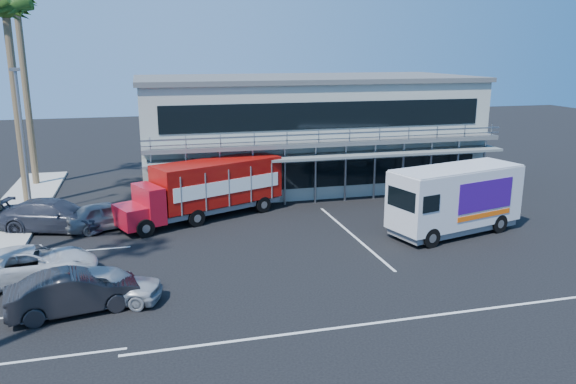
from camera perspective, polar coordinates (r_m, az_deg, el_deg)
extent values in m
plane|color=black|center=(25.04, 4.74, -6.85)|extent=(120.00, 120.00, 0.00)
cube|color=#A5A99B|center=(38.96, 1.71, 6.10)|extent=(22.00, 10.00, 7.00)
cube|color=#515454|center=(38.62, 1.75, 11.47)|extent=(22.40, 10.40, 0.30)
cube|color=#515454|center=(33.67, 4.40, 4.96)|extent=(22.00, 1.20, 0.25)
cube|color=gray|center=(33.08, 4.73, 5.67)|extent=(22.00, 0.08, 0.90)
cube|color=slate|center=(33.51, 4.55, 3.70)|extent=(22.00, 1.80, 0.15)
cube|color=black|center=(34.58, 4.03, 1.84)|extent=(20.00, 0.06, 1.60)
cube|color=black|center=(34.00, 4.13, 7.78)|extent=(20.00, 0.06, 1.60)
cylinder|color=brown|center=(35.84, -25.78, 7.23)|extent=(0.44, 0.44, 11.00)
sphere|color=#1A3C11|center=(35.74, -26.79, 16.31)|extent=(1.10, 1.10, 1.10)
cylinder|color=brown|center=(41.25, -25.01, 8.74)|extent=(0.44, 0.44, 12.00)
cylinder|color=gray|center=(33.97, -25.29, 4.41)|extent=(0.14, 0.14, 8.00)
cube|color=gray|center=(33.62, -26.02, 11.13)|extent=(0.50, 0.25, 0.18)
cube|color=#A50D1C|center=(29.22, -15.63, -2.40)|extent=(1.94, 2.34, 1.07)
cube|color=#A50D1C|center=(29.46, -13.94, -1.17)|extent=(1.71, 2.40, 1.87)
cube|color=black|center=(29.32, -14.00, -0.16)|extent=(0.79, 1.76, 0.62)
cube|color=#961109|center=(31.14, -7.13, 1.07)|extent=(7.43, 4.88, 2.32)
cube|color=slate|center=(31.48, -7.05, -1.38)|extent=(7.30, 4.58, 0.27)
cube|color=white|center=(30.23, -6.02, 0.53)|extent=(6.04, 2.64, 0.76)
cube|color=white|center=(32.11, -8.17, 1.27)|extent=(6.04, 2.64, 0.76)
cylinder|color=black|center=(28.57, -14.31, -3.59)|extent=(0.96, 0.63, 0.93)
cylinder|color=black|center=(30.31, -15.83, -2.67)|extent=(0.96, 0.63, 0.93)
cylinder|color=black|center=(29.76, -9.30, -2.61)|extent=(0.96, 0.63, 0.93)
cylinder|color=black|center=(31.43, -11.04, -1.79)|extent=(0.96, 0.63, 0.93)
cylinder|color=black|center=(31.94, -2.57, -1.27)|extent=(0.96, 0.63, 0.93)
cylinder|color=black|center=(33.51, -4.53, -0.57)|extent=(0.96, 0.63, 0.93)
cube|color=silver|center=(29.12, 16.63, -0.39)|extent=(7.33, 4.04, 2.78)
cube|color=slate|center=(29.53, 16.43, -3.29)|extent=(7.00, 3.74, 0.35)
cube|color=black|center=(26.73, 11.47, -0.69)|extent=(0.55, 1.91, 0.94)
cube|color=silver|center=(28.81, 16.83, 2.34)|extent=(7.18, 3.96, 0.08)
cube|color=#370D77|center=(28.85, 19.47, -0.34)|extent=(3.47, 0.92, 1.49)
cube|color=#370D77|center=(30.44, 16.10, 0.65)|extent=(3.47, 0.92, 1.49)
cube|color=#F2590C|center=(29.10, 19.32, -2.24)|extent=(3.47, 0.91, 0.25)
cylinder|color=black|center=(27.11, 14.30, -4.52)|extent=(0.99, 0.51, 0.95)
cylinder|color=black|center=(28.59, 11.42, -3.38)|extent=(0.99, 0.51, 0.95)
cylinder|color=black|center=(30.33, 20.63, -3.01)|extent=(0.99, 0.51, 0.95)
cylinder|color=black|center=(31.66, 17.75, -2.07)|extent=(0.99, 0.51, 0.95)
imported|color=#A1A3A7|center=(21.71, -18.01, -8.97)|extent=(4.30, 2.66, 1.37)
imported|color=black|center=(21.33, -20.85, -9.46)|extent=(4.74, 2.40, 1.49)
imported|color=silver|center=(24.69, -24.69, -6.71)|extent=(5.35, 2.97, 1.42)
imported|color=#2C2F3B|center=(31.06, -22.68, -2.19)|extent=(5.92, 3.69, 1.60)
imported|color=slate|center=(30.42, -17.96, -2.26)|extent=(4.54, 3.06, 1.44)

